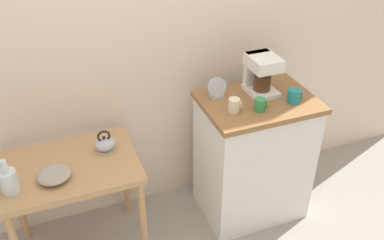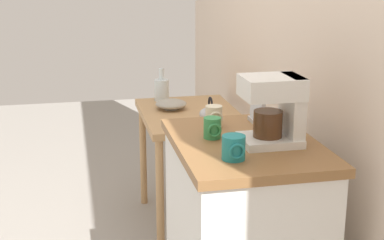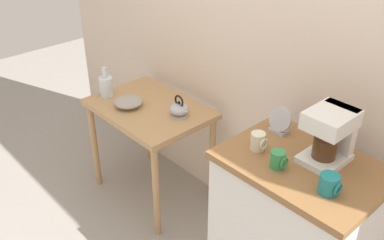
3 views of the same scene
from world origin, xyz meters
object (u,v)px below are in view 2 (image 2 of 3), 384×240
object	(u,v)px
bowl_stoneware	(171,104)
mug_tall_green	(212,128)
mug_dark_teal	(234,148)
mug_small_cream	(214,116)
teakettle	(210,114)
coffee_maker	(277,107)
glass_carafe_vase	(162,89)
table_clock	(258,108)

from	to	relation	value
bowl_stoneware	mug_tall_green	xyz separation A→B (m)	(1.26, -0.06, 0.22)
bowl_stoneware	mug_dark_teal	xyz separation A→B (m)	(1.51, -0.04, 0.22)
mug_small_cream	mug_dark_teal	bearing A→B (deg)	-4.43
mug_dark_teal	mug_small_cream	distance (m)	0.41
teakettle	mug_tall_green	world-z (taller)	mug_tall_green
mug_dark_teal	mug_tall_green	world-z (taller)	mug_dark_teal
coffee_maker	mug_dark_teal	world-z (taller)	coffee_maker
teakettle	mug_dark_teal	xyz separation A→B (m)	(1.19, -0.21, 0.21)
coffee_maker	mug_tall_green	world-z (taller)	coffee_maker
bowl_stoneware	coffee_maker	size ratio (longest dim) A/B	0.73
mug_dark_teal	mug_small_cream	world-z (taller)	mug_small_cream
glass_carafe_vase	table_clock	distance (m)	1.34
bowl_stoneware	mug_small_cream	size ratio (longest dim) A/B	2.15
teakettle	mug_tall_green	size ratio (longest dim) A/B	1.84
mug_small_cream	bowl_stoneware	bearing A→B (deg)	179.42
glass_carafe_vase	bowl_stoneware	bearing A→B (deg)	5.19
mug_tall_green	mug_small_cream	xyz separation A→B (m)	(-0.15, 0.04, 0.00)
bowl_stoneware	coffee_maker	world-z (taller)	coffee_maker
coffee_maker	bowl_stoneware	bearing A→B (deg)	-173.29
coffee_maker	mug_dark_teal	bearing A→B (deg)	-55.86
coffee_maker	mug_tall_green	size ratio (longest dim) A/B	3.15
teakettle	glass_carafe_vase	world-z (taller)	glass_carafe_vase
teakettle	mug_tall_green	bearing A→B (deg)	-13.45
coffee_maker	mug_small_cream	size ratio (longest dim) A/B	2.95
bowl_stoneware	glass_carafe_vase	size ratio (longest dim) A/B	0.89
coffee_maker	mug_dark_teal	size ratio (longest dim) A/B	2.89
mug_dark_teal	teakettle	bearing A→B (deg)	169.96
teakettle	coffee_maker	size ratio (longest dim) A/B	0.58
mug_tall_green	table_clock	size ratio (longest dim) A/B	0.60
mug_tall_green	mug_dark_teal	bearing A→B (deg)	3.08
coffee_maker	mug_small_cream	world-z (taller)	coffee_maker
glass_carafe_vase	coffee_maker	distance (m)	1.63
mug_tall_green	bowl_stoneware	bearing A→B (deg)	177.45
teakettle	coffee_maker	xyz separation A→B (m)	(1.05, -0.01, 0.31)
mug_dark_teal	table_clock	world-z (taller)	table_clock
mug_tall_green	table_clock	xyz separation A→B (m)	(-0.18, 0.24, 0.02)
teakettle	table_clock	bearing A→B (deg)	1.64
coffee_maker	mug_tall_green	xyz separation A→B (m)	(-0.11, -0.22, -0.10)
teakettle	mug_dark_teal	distance (m)	1.22
glass_carafe_vase	coffee_maker	world-z (taller)	coffee_maker
teakettle	glass_carafe_vase	bearing A→B (deg)	-161.18
table_clock	glass_carafe_vase	bearing A→B (deg)	-170.86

